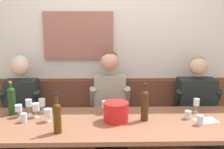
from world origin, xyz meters
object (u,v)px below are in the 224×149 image
(ice_bucket, at_px, (116,112))
(water_tumbler_right, at_px, (200,120))
(wine_bottle_green_tall, at_px, (145,104))
(dining_table, at_px, (112,129))
(wall_bench, at_px, (111,135))
(wine_glass_right_end, at_px, (19,109))
(person_center_left_seat, at_px, (205,120))
(wine_glass_center_rear, at_px, (36,107))
(wine_glass_mid_left, at_px, (42,103))
(wine_glass_by_bottle, at_px, (48,113))
(wine_glass_near_bucket, at_px, (29,104))
(wine_glass_center_front, at_px, (105,104))
(person_left_seat, at_px, (14,120))
(person_center_right_seat, at_px, (110,117))
(wine_glass_left_end, at_px, (196,102))
(water_tumbler_center, at_px, (24,118))
(wine_bottle_clear_water, at_px, (57,117))
(water_tumbler_left, at_px, (188,115))
(wine_bottle_amber_mid, at_px, (12,100))

(ice_bucket, height_order, water_tumbler_right, ice_bucket)
(wine_bottle_green_tall, bearing_deg, dining_table, -174.37)
(wall_bench, xyz_separation_m, wine_glass_right_end, (-0.93, -0.53, 0.54))
(person_center_left_seat, bearing_deg, dining_table, -162.59)
(wine_glass_center_rear, relative_size, wine_glass_mid_left, 1.03)
(ice_bucket, distance_m, wine_glass_mid_left, 0.82)
(wine_glass_by_bottle, xyz_separation_m, water_tumbler_right, (1.42, -0.11, -0.04))
(wine_glass_near_bucket, bearing_deg, water_tumbler_right, -10.87)
(wine_glass_center_rear, height_order, wine_glass_center_front, wine_glass_center_rear)
(wall_bench, height_order, wine_glass_near_bucket, wall_bench)
(wine_glass_center_front, bearing_deg, person_left_seat, 175.25)
(wall_bench, xyz_separation_m, dining_table, (0.00, -0.68, 0.38))
(person_center_right_seat, height_order, wine_glass_right_end, person_center_right_seat)
(dining_table, xyz_separation_m, wine_glass_center_rear, (-0.75, 0.13, 0.18))
(person_center_right_seat, distance_m, person_center_left_seat, 1.04)
(wine_glass_left_end, relative_size, wine_glass_center_rear, 1.00)
(wine_glass_by_bottle, bearing_deg, water_tumbler_right, -4.56)
(dining_table, height_order, water_tumbler_center, water_tumbler_center)
(person_center_right_seat, height_order, wine_bottle_clear_water, person_center_right_seat)
(wall_bench, relative_size, water_tumbler_center, 32.23)
(person_center_left_seat, bearing_deg, water_tumbler_left, -137.03)
(ice_bucket, relative_size, wine_glass_left_end, 1.63)
(dining_table, distance_m, wine_glass_center_front, 0.30)
(person_center_left_seat, xyz_separation_m, wine_glass_mid_left, (-1.75, -0.02, 0.21))
(ice_bucket, height_order, wine_glass_near_bucket, ice_bucket)
(ice_bucket, bearing_deg, water_tumbler_left, 3.35)
(wine_glass_by_bottle, xyz_separation_m, water_tumbler_center, (-0.23, -0.01, -0.04))
(wine_glass_mid_left, bearing_deg, wine_glass_right_end, -142.88)
(wall_bench, bearing_deg, water_tumbler_center, -141.79)
(person_left_seat, bearing_deg, water_tumbler_right, -12.45)
(water_tumbler_left, bearing_deg, wine_glass_mid_left, 171.04)
(dining_table, height_order, wine_bottle_amber_mid, wine_bottle_amber_mid)
(person_center_left_seat, height_order, wine_glass_near_bucket, person_center_left_seat)
(wine_bottle_green_tall, bearing_deg, water_tumbler_right, -14.04)
(wine_glass_mid_left, relative_size, wine_glass_near_bucket, 0.90)
(wine_glass_mid_left, distance_m, water_tumbler_left, 1.50)
(ice_bucket, relative_size, wine_glass_center_front, 1.79)
(wine_bottle_green_tall, xyz_separation_m, water_tumbler_center, (-1.15, -0.02, -0.12))
(dining_table, relative_size, wine_bottle_green_tall, 6.91)
(wine_glass_by_bottle, relative_size, water_tumbler_left, 1.59)
(dining_table, bearing_deg, water_tumbler_center, 179.12)
(wine_glass_right_end, bearing_deg, wine_bottle_clear_water, -40.14)
(dining_table, relative_size, person_center_right_seat, 1.88)
(wall_bench, distance_m, wine_glass_left_end, 1.13)
(wine_glass_center_rear, xyz_separation_m, wine_glass_near_bucket, (-0.10, 0.09, 0.01))
(wine_bottle_green_tall, relative_size, wine_glass_mid_left, 2.56)
(wine_glass_right_end, relative_size, water_tumbler_center, 1.45)
(wine_glass_by_bottle, bearing_deg, wine_glass_center_rear, 141.39)
(wine_bottle_amber_mid, xyz_separation_m, wine_glass_right_end, (0.09, -0.07, -0.07))
(dining_table, relative_size, water_tumbler_center, 28.79)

